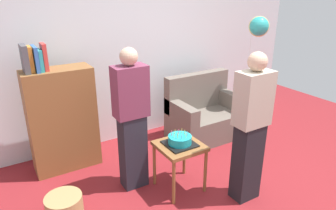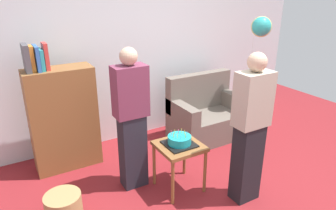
{
  "view_description": "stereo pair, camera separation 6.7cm",
  "coord_description": "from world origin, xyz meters",
  "px_view_note": "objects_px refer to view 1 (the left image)",
  "views": [
    {
      "loc": [
        -1.9,
        -2.05,
        2.2
      ],
      "look_at": [
        -0.22,
        0.71,
        0.95
      ],
      "focal_mm": 32.91,
      "sensor_mm": 36.0,
      "label": 1
    },
    {
      "loc": [
        -1.84,
        -2.08,
        2.2
      ],
      "look_at": [
        -0.22,
        0.71,
        0.95
      ],
      "focal_mm": 32.91,
      "sensor_mm": 36.0,
      "label": 2
    }
  ],
  "objects_px": {
    "couch": "(204,115)",
    "handbag": "(252,139)",
    "side_table": "(180,151)",
    "wicker_basket": "(65,209)",
    "person_blowing_candles": "(132,120)",
    "birthday_cake": "(180,140)",
    "bookshelf": "(62,118)",
    "person_holding_cake": "(250,129)",
    "balloon_bunch": "(259,26)"
  },
  "relations": [
    {
      "from": "side_table",
      "to": "person_holding_cake",
      "type": "distance_m",
      "value": 0.81
    },
    {
      "from": "couch",
      "to": "birthday_cake",
      "type": "relative_size",
      "value": 3.44
    },
    {
      "from": "couch",
      "to": "person_blowing_candles",
      "type": "height_order",
      "value": "person_blowing_candles"
    },
    {
      "from": "side_table",
      "to": "birthday_cake",
      "type": "bearing_deg",
      "value": 167.7
    },
    {
      "from": "side_table",
      "to": "birthday_cake",
      "type": "relative_size",
      "value": 1.76
    },
    {
      "from": "bookshelf",
      "to": "balloon_bunch",
      "type": "relative_size",
      "value": 0.9
    },
    {
      "from": "side_table",
      "to": "handbag",
      "type": "distance_m",
      "value": 1.55
    },
    {
      "from": "bookshelf",
      "to": "handbag",
      "type": "bearing_deg",
      "value": -19.32
    },
    {
      "from": "person_blowing_candles",
      "to": "person_holding_cake",
      "type": "xyz_separation_m",
      "value": [
        0.95,
        -0.84,
        0.0
      ]
    },
    {
      "from": "balloon_bunch",
      "to": "wicker_basket",
      "type": "bearing_deg",
      "value": -169.27
    },
    {
      "from": "person_blowing_candles",
      "to": "person_holding_cake",
      "type": "bearing_deg",
      "value": -60.63
    },
    {
      "from": "person_blowing_candles",
      "to": "balloon_bunch",
      "type": "height_order",
      "value": "balloon_bunch"
    },
    {
      "from": "couch",
      "to": "balloon_bunch",
      "type": "height_order",
      "value": "balloon_bunch"
    },
    {
      "from": "side_table",
      "to": "person_blowing_candles",
      "type": "height_order",
      "value": "person_blowing_candles"
    },
    {
      "from": "side_table",
      "to": "wicker_basket",
      "type": "xyz_separation_m",
      "value": [
        -1.27,
        0.11,
        -0.33
      ]
    },
    {
      "from": "couch",
      "to": "side_table",
      "type": "xyz_separation_m",
      "value": [
        -1.07,
        -0.92,
        0.14
      ]
    },
    {
      "from": "person_holding_cake",
      "to": "wicker_basket",
      "type": "distance_m",
      "value": 2.03
    },
    {
      "from": "person_blowing_candles",
      "to": "handbag",
      "type": "distance_m",
      "value": 2.03
    },
    {
      "from": "wicker_basket",
      "to": "balloon_bunch",
      "type": "bearing_deg",
      "value": 10.73
    },
    {
      "from": "balloon_bunch",
      "to": "side_table",
      "type": "bearing_deg",
      "value": -158.98
    },
    {
      "from": "birthday_cake",
      "to": "couch",
      "type": "bearing_deg",
      "value": 40.9
    },
    {
      "from": "bookshelf",
      "to": "person_blowing_candles",
      "type": "relative_size",
      "value": 0.99
    },
    {
      "from": "bookshelf",
      "to": "person_holding_cake",
      "type": "bearing_deg",
      "value": -47.61
    },
    {
      "from": "birthday_cake",
      "to": "wicker_basket",
      "type": "height_order",
      "value": "birthday_cake"
    },
    {
      "from": "couch",
      "to": "wicker_basket",
      "type": "bearing_deg",
      "value": -160.87
    },
    {
      "from": "side_table",
      "to": "handbag",
      "type": "bearing_deg",
      "value": 11.19
    },
    {
      "from": "wicker_basket",
      "to": "handbag",
      "type": "distance_m",
      "value": 2.75
    },
    {
      "from": "side_table",
      "to": "birthday_cake",
      "type": "height_order",
      "value": "birthday_cake"
    },
    {
      "from": "couch",
      "to": "handbag",
      "type": "height_order",
      "value": "couch"
    },
    {
      "from": "side_table",
      "to": "person_holding_cake",
      "type": "xyz_separation_m",
      "value": [
        0.53,
        -0.51,
        0.35
      ]
    },
    {
      "from": "couch",
      "to": "person_blowing_candles",
      "type": "bearing_deg",
      "value": -158.18
    },
    {
      "from": "wicker_basket",
      "to": "handbag",
      "type": "xyz_separation_m",
      "value": [
        2.75,
        0.18,
        -0.05
      ]
    },
    {
      "from": "handbag",
      "to": "couch",
      "type": "bearing_deg",
      "value": 122.65
    },
    {
      "from": "birthday_cake",
      "to": "person_holding_cake",
      "type": "bearing_deg",
      "value": -43.89
    },
    {
      "from": "person_blowing_candles",
      "to": "handbag",
      "type": "xyz_separation_m",
      "value": [
        1.89,
        -0.04,
        -0.73
      ]
    },
    {
      "from": "side_table",
      "to": "person_blowing_candles",
      "type": "distance_m",
      "value": 0.64
    },
    {
      "from": "couch",
      "to": "wicker_basket",
      "type": "relative_size",
      "value": 3.06
    },
    {
      "from": "couch",
      "to": "person_holding_cake",
      "type": "distance_m",
      "value": 1.61
    },
    {
      "from": "bookshelf",
      "to": "person_blowing_candles",
      "type": "xyz_separation_m",
      "value": [
        0.57,
        -0.82,
        0.15
      ]
    },
    {
      "from": "wicker_basket",
      "to": "person_holding_cake",
      "type": "bearing_deg",
      "value": -19.0
    },
    {
      "from": "birthday_cake",
      "to": "balloon_bunch",
      "type": "height_order",
      "value": "balloon_bunch"
    },
    {
      "from": "bookshelf",
      "to": "side_table",
      "type": "height_order",
      "value": "bookshelf"
    },
    {
      "from": "person_blowing_candles",
      "to": "birthday_cake",
      "type": "bearing_deg",
      "value": -57.37
    },
    {
      "from": "bookshelf",
      "to": "wicker_basket",
      "type": "distance_m",
      "value": 1.2
    },
    {
      "from": "couch",
      "to": "handbag",
      "type": "xyz_separation_m",
      "value": [
        0.41,
        -0.63,
        -0.24
      ]
    },
    {
      "from": "birthday_cake",
      "to": "bookshelf",
      "type": "bearing_deg",
      "value": 130.6
    },
    {
      "from": "person_holding_cake",
      "to": "balloon_bunch",
      "type": "height_order",
      "value": "balloon_bunch"
    },
    {
      "from": "side_table",
      "to": "balloon_bunch",
      "type": "xyz_separation_m",
      "value": [
        1.82,
        0.7,
        1.18
      ]
    },
    {
      "from": "wicker_basket",
      "to": "bookshelf",
      "type": "bearing_deg",
      "value": 74.71
    },
    {
      "from": "person_holding_cake",
      "to": "wicker_basket",
      "type": "relative_size",
      "value": 4.53
    }
  ]
}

